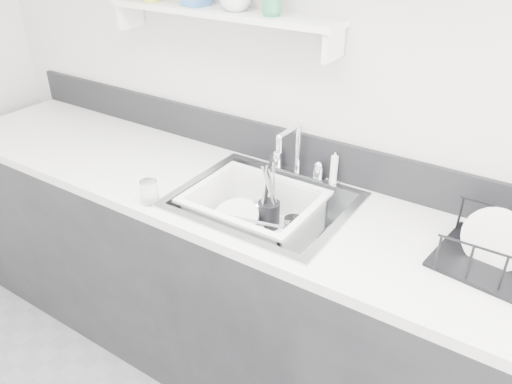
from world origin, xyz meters
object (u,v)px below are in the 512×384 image
Objects in this scene: counter_run at (263,295)px; sink at (263,221)px; dish_rack at (512,251)px; wash_tub at (254,215)px.

sink is (0.00, 0.00, 0.37)m from counter_run.
dish_rack is at bearing 4.13° from sink.
dish_rack is (0.86, 0.06, 0.15)m from wash_tub.
counter_run is 6.75× the size of wash_tub.
wash_tub is 0.88m from dish_rack.
dish_rack is (0.83, 0.06, 0.16)m from sink.
sink is at bearing 7.69° from wash_tub.
counter_run is at bearing -168.21° from dish_rack.
sink is at bearing -168.21° from dish_rack.
wash_tub is (-0.04, -0.01, 0.38)m from counter_run.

